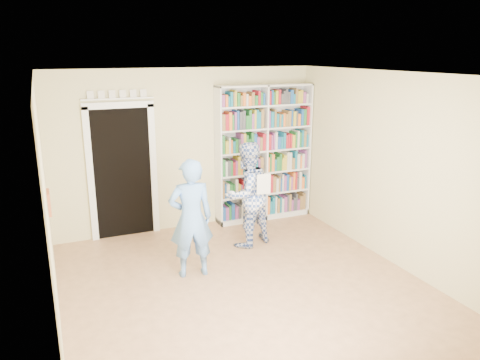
% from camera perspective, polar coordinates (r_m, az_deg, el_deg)
% --- Properties ---
extents(floor, '(5.00, 5.00, 0.00)m').
position_cam_1_polar(floor, '(6.17, 0.90, -13.16)').
color(floor, '#956848').
rests_on(floor, ground).
extents(ceiling, '(5.00, 5.00, 0.00)m').
position_cam_1_polar(ceiling, '(5.42, 1.02, 12.74)').
color(ceiling, white).
rests_on(ceiling, wall_back).
extents(wall_back, '(4.50, 0.00, 4.50)m').
position_cam_1_polar(wall_back, '(7.93, -6.42, 3.68)').
color(wall_back, beige).
rests_on(wall_back, floor).
extents(wall_left, '(0.00, 5.00, 5.00)m').
position_cam_1_polar(wall_left, '(5.20, -22.37, -3.75)').
color(wall_left, beige).
rests_on(wall_left, floor).
extents(wall_right, '(0.00, 5.00, 5.00)m').
position_cam_1_polar(wall_right, '(6.85, 18.42, 1.09)').
color(wall_right, beige).
rests_on(wall_right, floor).
extents(bookshelf, '(1.75, 0.33, 2.40)m').
position_cam_1_polar(bookshelf, '(8.30, 2.90, 3.33)').
color(bookshelf, white).
rests_on(bookshelf, floor).
extents(doorway, '(1.10, 0.08, 2.43)m').
position_cam_1_polar(doorway, '(7.72, -14.17, 1.67)').
color(doorway, black).
rests_on(doorway, floor).
extents(wall_art, '(0.03, 0.25, 0.25)m').
position_cam_1_polar(wall_art, '(5.38, -22.26, -2.56)').
color(wall_art, maroon).
rests_on(wall_art, wall_left).
extents(man_blue, '(0.63, 0.45, 1.63)m').
position_cam_1_polar(man_blue, '(6.26, -5.99, -4.67)').
color(man_blue, '#6295DB').
rests_on(man_blue, floor).
extents(man_plaid, '(0.95, 0.84, 1.64)m').
position_cam_1_polar(man_plaid, '(7.20, 0.82, -1.80)').
color(man_plaid, '#324E99').
rests_on(man_plaid, floor).
extents(paper_sheet, '(0.22, 0.02, 0.31)m').
position_cam_1_polar(paper_sheet, '(6.96, 2.91, -0.51)').
color(paper_sheet, white).
rests_on(paper_sheet, man_plaid).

